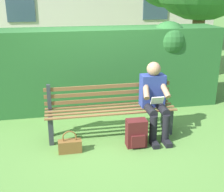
# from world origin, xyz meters

# --- Properties ---
(ground) EXTENTS (60.00, 60.00, 0.00)m
(ground) POSITION_xyz_m (0.00, 0.00, 0.00)
(ground) COLOR #517F38
(park_bench) EXTENTS (2.07, 0.46, 0.86)m
(park_bench) POSITION_xyz_m (0.00, -0.07, 0.46)
(park_bench) COLOR #2D3338
(park_bench) RESTS_ON ground
(person_seated) EXTENTS (0.44, 0.73, 1.19)m
(person_seated) POSITION_xyz_m (-0.68, 0.10, 0.63)
(person_seated) COLOR navy
(person_seated) RESTS_ON ground
(hedge_backdrop) EXTENTS (5.02, 0.86, 1.69)m
(hedge_backdrop) POSITION_xyz_m (0.10, -1.32, 0.83)
(hedge_backdrop) COLOR #265B28
(hedge_backdrop) RESTS_ON ground
(backpack) EXTENTS (0.30, 0.26, 0.43)m
(backpack) POSITION_xyz_m (-0.31, 0.43, 0.21)
(backpack) COLOR #4C1919
(backpack) RESTS_ON ground
(handbag) EXTENTS (0.34, 0.13, 0.34)m
(handbag) POSITION_xyz_m (0.69, 0.43, 0.11)
(handbag) COLOR brown
(handbag) RESTS_ON ground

